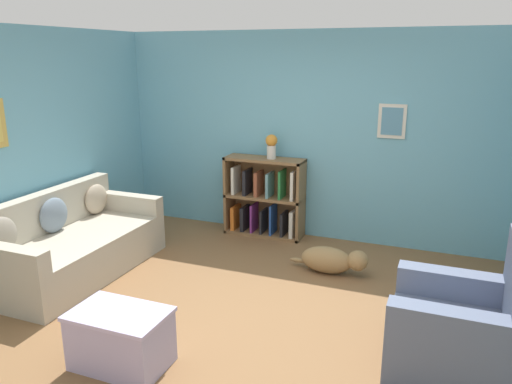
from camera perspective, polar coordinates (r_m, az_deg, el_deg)
ground_plane at (r=4.76m, az=-1.83°, el=-13.49°), size 14.00×14.00×0.00m
wall_back at (r=6.37m, az=6.21°, el=6.31°), size 5.60×0.13×2.60m
wall_left at (r=5.78m, az=-25.88°, el=3.91°), size 0.13×5.00×2.60m
couch at (r=5.77m, az=-20.29°, el=-5.71°), size 0.95×1.99×0.87m
bookshelf at (r=6.51m, az=1.00°, el=-0.75°), size 1.03×0.33×1.03m
recliner_chair at (r=4.15m, az=23.11°, el=-13.98°), size 0.97×0.86×1.06m
coffee_table at (r=4.06m, az=-15.21°, el=-15.70°), size 0.73×0.47×0.45m
dog at (r=5.51m, az=8.71°, el=-7.68°), size 0.88×0.26×0.30m
vase at (r=6.30m, az=1.78°, el=5.38°), size 0.15×0.15×0.31m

